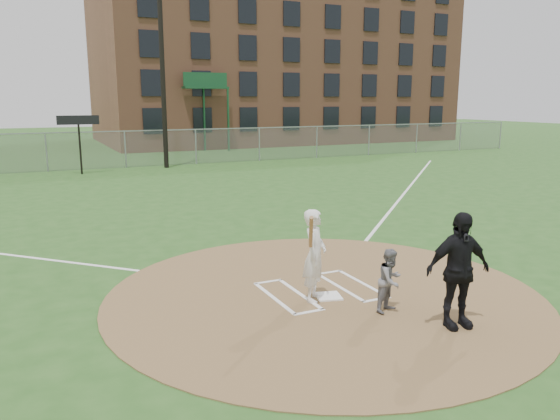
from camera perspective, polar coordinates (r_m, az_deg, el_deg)
name	(u,v)px	position (r m, az deg, el deg)	size (l,w,h in m)	color
ground	(324,294)	(10.79, 4.57, -8.72)	(140.00, 140.00, 0.00)	#254E1A
dirt_circle	(324,293)	(10.79, 4.57, -8.67)	(8.40, 8.40, 0.02)	brown
home_plate	(328,296)	(10.57, 5.08, -8.97)	(0.46, 0.46, 0.03)	white
foul_line_first	(406,191)	(22.96, 13.02, 1.91)	(0.10, 24.00, 0.01)	white
catcher	(390,280)	(9.89, 11.47, -7.21)	(0.56, 0.43, 1.14)	slate
umpire	(458,270)	(9.40, 18.11, -5.99)	(1.14, 0.47, 1.94)	black
batters_boxes	(320,290)	(10.90, 4.18, -8.36)	(2.08, 1.88, 0.01)	white
batter_at_plate	(315,255)	(10.14, 3.64, -4.73)	(0.84, 1.06, 1.78)	white
outfield_fence	(125,149)	(31.30, -15.86, 6.14)	(56.08, 0.08, 2.03)	slate
brick_warehouse	(271,56)	(51.40, -0.94, 15.76)	(30.00, 17.17, 15.00)	#9D5E43
light_pole	(161,43)	(30.73, -12.29, 16.67)	(1.20, 0.30, 12.22)	black
scoreboard_sign	(79,126)	(29.11, -20.31, 8.20)	(2.00, 0.10, 2.93)	black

